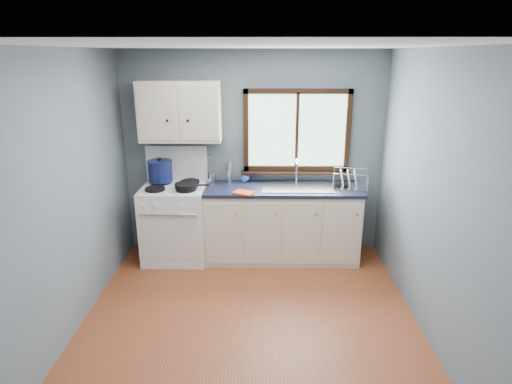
{
  "coord_description": "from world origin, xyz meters",
  "views": [
    {
      "loc": [
        0.11,
        -3.39,
        2.45
      ],
      "look_at": [
        0.05,
        0.9,
        1.05
      ],
      "focal_mm": 30.0,
      "sensor_mm": 36.0,
      "label": 1
    }
  ],
  "objects_px": {
    "thermos": "(229,172)",
    "base_cabinets": "(281,227)",
    "gas_range": "(175,220)",
    "sink": "(297,192)",
    "dish_rack": "(349,182)",
    "stockpot": "(160,171)",
    "utensil_crock": "(211,177)",
    "skillet": "(186,186)"
  },
  "relations": [
    {
      "from": "dish_rack",
      "to": "base_cabinets",
      "type": "bearing_deg",
      "value": -167.15
    },
    {
      "from": "thermos",
      "to": "dish_rack",
      "type": "height_order",
      "value": "thermos"
    },
    {
      "from": "thermos",
      "to": "base_cabinets",
      "type": "bearing_deg",
      "value": -15.98
    },
    {
      "from": "skillet",
      "to": "sink",
      "type": "bearing_deg",
      "value": -0.09
    },
    {
      "from": "base_cabinets",
      "to": "utensil_crock",
      "type": "bearing_deg",
      "value": 167.16
    },
    {
      "from": "base_cabinets",
      "to": "gas_range",
      "type": "bearing_deg",
      "value": -179.18
    },
    {
      "from": "base_cabinets",
      "to": "dish_rack",
      "type": "height_order",
      "value": "dish_rack"
    },
    {
      "from": "gas_range",
      "to": "stockpot",
      "type": "distance_m",
      "value": 0.63
    },
    {
      "from": "sink",
      "to": "stockpot",
      "type": "bearing_deg",
      "value": 176.41
    },
    {
      "from": "gas_range",
      "to": "base_cabinets",
      "type": "distance_m",
      "value": 1.31
    },
    {
      "from": "sink",
      "to": "thermos",
      "type": "distance_m",
      "value": 0.87
    },
    {
      "from": "skillet",
      "to": "dish_rack",
      "type": "distance_m",
      "value": 1.93
    },
    {
      "from": "base_cabinets",
      "to": "thermos",
      "type": "xyz_separation_m",
      "value": [
        -0.65,
        0.19,
        0.65
      ]
    },
    {
      "from": "sink",
      "to": "skillet",
      "type": "height_order",
      "value": "sink"
    },
    {
      "from": "utensil_crock",
      "to": "dish_rack",
      "type": "distance_m",
      "value": 1.68
    },
    {
      "from": "base_cabinets",
      "to": "dish_rack",
      "type": "distance_m",
      "value": 0.98
    },
    {
      "from": "gas_range",
      "to": "dish_rack",
      "type": "bearing_deg",
      "value": 0.99
    },
    {
      "from": "skillet",
      "to": "gas_range",
      "type": "bearing_deg",
      "value": 134.42
    },
    {
      "from": "thermos",
      "to": "dish_rack",
      "type": "xyz_separation_m",
      "value": [
        1.45,
        -0.17,
        -0.08
      ]
    },
    {
      "from": "base_cabinets",
      "to": "skillet",
      "type": "relative_size",
      "value": 4.53
    },
    {
      "from": "sink",
      "to": "dish_rack",
      "type": "distance_m",
      "value": 0.63
    },
    {
      "from": "base_cabinets",
      "to": "thermos",
      "type": "relative_size",
      "value": 6.84
    },
    {
      "from": "utensil_crock",
      "to": "dish_rack",
      "type": "xyz_separation_m",
      "value": [
        1.67,
        -0.18,
        -0.01
      ]
    },
    {
      "from": "dish_rack",
      "to": "stockpot",
      "type": "bearing_deg",
      "value": -170.58
    },
    {
      "from": "stockpot",
      "to": "sink",
      "type": "bearing_deg",
      "value": -3.59
    },
    {
      "from": "skillet",
      "to": "thermos",
      "type": "bearing_deg",
      "value": 29.4
    },
    {
      "from": "gas_range",
      "to": "skillet",
      "type": "bearing_deg",
      "value": -38.26
    },
    {
      "from": "thermos",
      "to": "dish_rack",
      "type": "relative_size",
      "value": 0.58
    },
    {
      "from": "gas_range",
      "to": "thermos",
      "type": "bearing_deg",
      "value": 17.3
    },
    {
      "from": "skillet",
      "to": "stockpot",
      "type": "bearing_deg",
      "value": 135.8
    },
    {
      "from": "skillet",
      "to": "thermos",
      "type": "xyz_separation_m",
      "value": [
        0.47,
        0.35,
        0.07
      ]
    },
    {
      "from": "gas_range",
      "to": "sink",
      "type": "relative_size",
      "value": 1.62
    },
    {
      "from": "thermos",
      "to": "gas_range",
      "type": "bearing_deg",
      "value": -162.7
    },
    {
      "from": "dish_rack",
      "to": "sink",
      "type": "bearing_deg",
      "value": -166.75
    },
    {
      "from": "sink",
      "to": "utensil_crock",
      "type": "distance_m",
      "value": 1.08
    },
    {
      "from": "stockpot",
      "to": "dish_rack",
      "type": "distance_m",
      "value": 2.28
    },
    {
      "from": "skillet",
      "to": "base_cabinets",
      "type": "bearing_deg",
      "value": 1.07
    },
    {
      "from": "gas_range",
      "to": "dish_rack",
      "type": "height_order",
      "value": "gas_range"
    },
    {
      "from": "base_cabinets",
      "to": "thermos",
      "type": "distance_m",
      "value": 0.93
    },
    {
      "from": "sink",
      "to": "utensil_crock",
      "type": "height_order",
      "value": "utensil_crock"
    },
    {
      "from": "stockpot",
      "to": "dish_rack",
      "type": "height_order",
      "value": "stockpot"
    },
    {
      "from": "gas_range",
      "to": "thermos",
      "type": "height_order",
      "value": "gas_range"
    }
  ]
}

